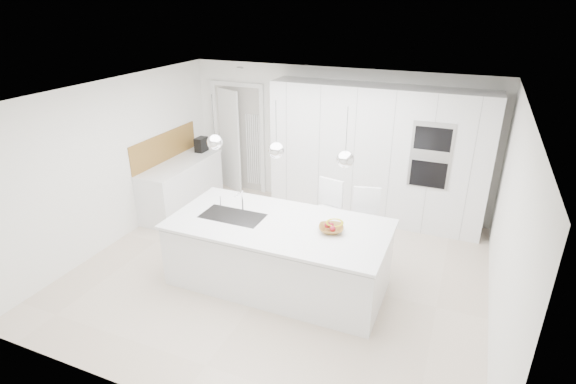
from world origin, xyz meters
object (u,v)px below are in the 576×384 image
at_px(espresso_machine, 201,145).
at_px(bar_stool_right, 362,231).
at_px(fruit_bowl, 331,229).
at_px(island_base, 277,256).
at_px(bar_stool_left, 327,223).

relative_size(espresso_machine, bar_stool_right, 0.23).
bearing_deg(fruit_bowl, island_base, -172.78).
xyz_separation_m(island_base, espresso_machine, (-2.53, 2.18, 0.60)).
relative_size(island_base, espresso_machine, 10.47).
bearing_deg(bar_stool_left, fruit_bowl, -56.37).
bearing_deg(bar_stool_left, island_base, -102.89).
xyz_separation_m(island_base, bar_stool_right, (0.92, 0.82, 0.16)).
bearing_deg(fruit_bowl, espresso_machine, 147.03).
bearing_deg(bar_stool_left, espresso_machine, 167.81).
distance_m(espresso_machine, bar_stool_right, 3.74).
distance_m(island_base, bar_stool_right, 1.25).
relative_size(espresso_machine, bar_stool_left, 0.22).
bearing_deg(espresso_machine, bar_stool_left, -23.52).
distance_m(espresso_machine, bar_stool_left, 3.25).
bearing_deg(bar_stool_right, bar_stool_left, 164.99).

